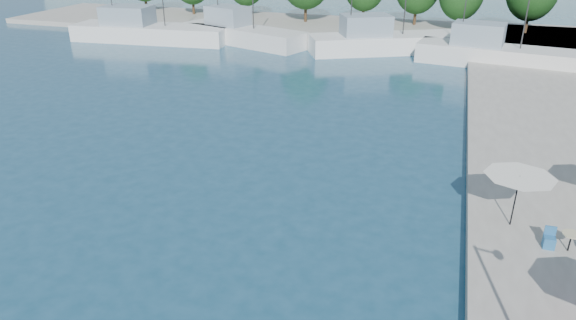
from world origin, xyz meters
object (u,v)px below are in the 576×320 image
(trawler_04, at_px, (497,54))
(umbrella_white, at_px, (519,182))
(trawler_01, at_px, (147,32))
(trawler_03, at_px, (383,42))
(trawler_02, at_px, (241,33))

(trawler_04, bearing_deg, umbrella_white, -82.68)
(trawler_01, bearing_deg, umbrella_white, -45.60)
(trawler_04, bearing_deg, trawler_03, 175.67)
(trawler_03, bearing_deg, trawler_02, 154.18)
(trawler_03, height_order, umbrella_white, trawler_03)
(umbrella_white, bearing_deg, trawler_02, 128.00)
(trawler_01, bearing_deg, trawler_03, 0.02)
(trawler_02, relative_size, trawler_03, 0.97)
(trawler_02, distance_m, trawler_03, 15.70)
(trawler_01, height_order, umbrella_white, trawler_01)
(trawler_03, bearing_deg, trawler_01, 158.94)
(trawler_02, height_order, trawler_03, same)
(trawler_04, xyz_separation_m, umbrella_white, (-0.77, -30.56, 1.51))
(trawler_01, relative_size, umbrella_white, 6.45)
(trawler_01, distance_m, trawler_03, 26.22)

